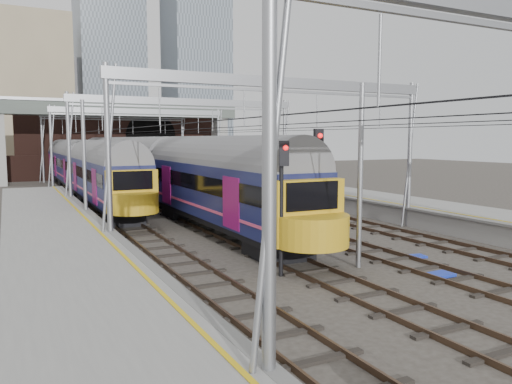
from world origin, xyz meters
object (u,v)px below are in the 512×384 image
train_main (119,162)px  signal_near_centre (316,179)px  train_second (75,164)px  signal_near_left (282,192)px

train_main → signal_near_centre: 33.25m
train_main → signal_near_centre: size_ratio=13.02×
train_second → signal_near_centre: bearing=-81.5°
train_second → signal_near_left: 35.78m
train_main → signal_near_left: bearing=-92.1°
signal_near_left → signal_near_centre: bearing=52.7°
train_second → signal_near_centre: 34.61m
signal_near_left → signal_near_centre: size_ratio=0.91×
train_main → signal_near_centre: bearing=-88.1°
train_second → signal_near_left: bearing=-85.7°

